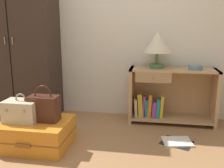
{
  "coord_description": "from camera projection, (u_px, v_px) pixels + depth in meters",
  "views": [
    {
      "loc": [
        0.61,
        -1.83,
        1.18
      ],
      "look_at": [
        0.16,
        0.86,
        0.55
      ],
      "focal_mm": 40.96,
      "sensor_mm": 36.0,
      "label": 1
    }
  ],
  "objects": [
    {
      "name": "train_case",
      "position": [
        21.0,
        111.0,
        2.47
      ],
      "size": [
        0.32,
        0.22,
        0.28
      ],
      "color": "beige",
      "rests_on": "suitcase_large"
    },
    {
      "name": "table_lamp",
      "position": [
        157.0,
        43.0,
        3.02
      ],
      "size": [
        0.33,
        0.33,
        0.44
      ],
      "color": "#4C7542",
      "rests_on": "bookshelf"
    },
    {
      "name": "suitcase_large",
      "position": [
        37.0,
        133.0,
        2.53
      ],
      "size": [
        0.66,
        0.54,
        0.27
      ],
      "color": "orange",
      "rests_on": "ground_plane"
    },
    {
      "name": "wardrobe",
      "position": [
        19.0,
        40.0,
        3.24
      ],
      "size": [
        0.94,
        0.47,
        2.0
      ],
      "color": "#33261E",
      "rests_on": "ground_plane"
    },
    {
      "name": "back_wall",
      "position": [
        108.0,
        16.0,
        3.27
      ],
      "size": [
        6.4,
        0.1,
        2.6
      ],
      "primitive_type": "cube",
      "color": "silver",
      "rests_on": "ground_plane"
    },
    {
      "name": "bookshelf",
      "position": [
        168.0,
        96.0,
        3.14
      ],
      "size": [
        1.04,
        0.36,
        0.67
      ],
      "color": "tan",
      "rests_on": "ground_plane"
    },
    {
      "name": "handbag",
      "position": [
        44.0,
        108.0,
        2.48
      ],
      "size": [
        0.29,
        0.16,
        0.35
      ],
      "color": "#472319",
      "rests_on": "suitcase_large"
    },
    {
      "name": "bowl",
      "position": [
        195.0,
        67.0,
        2.99
      ],
      "size": [
        0.16,
        0.16,
        0.05
      ],
      "primitive_type": "cylinder",
      "color": "slate",
      "rests_on": "bookshelf"
    },
    {
      "name": "open_book_on_floor",
      "position": [
        177.0,
        142.0,
        2.63
      ],
      "size": [
        0.38,
        0.34,
        0.02
      ],
      "color": "white",
      "rests_on": "ground_plane"
    }
  ]
}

